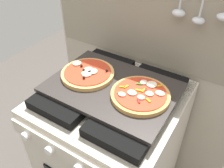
{
  "coord_description": "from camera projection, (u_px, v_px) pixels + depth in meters",
  "views": [
    {
      "loc": [
        0.42,
        -0.66,
        1.53
      ],
      "look_at": [
        0.0,
        0.0,
        0.93
      ],
      "focal_mm": 37.49,
      "sensor_mm": 36.0,
      "label": 1
    }
  ],
  "objects": [
    {
      "name": "stove",
      "position": [
        112.0,
        152.0,
        1.28
      ],
      "size": [
        0.6,
        0.64,
        0.9
      ],
      "color": "beige",
      "rests_on": "ground_plane"
    },
    {
      "name": "pizza_right",
      "position": [
        141.0,
        94.0,
        0.94
      ],
      "size": [
        0.24,
        0.24,
        0.03
      ],
      "color": "tan",
      "rests_on": "baking_tray"
    },
    {
      "name": "pizza_left",
      "position": [
        88.0,
        73.0,
        1.05
      ],
      "size": [
        0.24,
        0.24,
        0.03
      ],
      "color": "tan",
      "rests_on": "baking_tray"
    },
    {
      "name": "baking_tray",
      "position": [
        112.0,
        87.0,
        1.0
      ],
      "size": [
        0.54,
        0.38,
        0.02
      ],
      "primitive_type": "cube",
      "color": "#2D2826",
      "rests_on": "stove"
    },
    {
      "name": "kitchen_backsplash",
      "position": [
        144.0,
        73.0,
        1.3
      ],
      "size": [
        1.1,
        0.08,
        1.55
      ],
      "color": "#B2A893",
      "rests_on": "ground_plane"
    }
  ]
}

